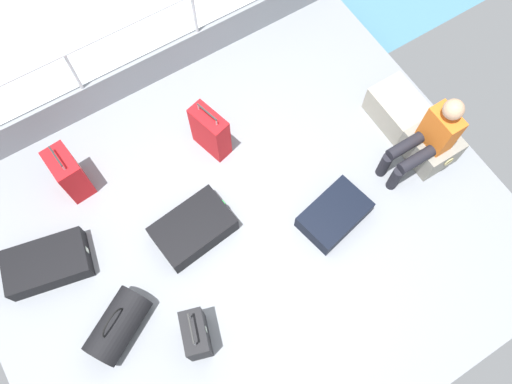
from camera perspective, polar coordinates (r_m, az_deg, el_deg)
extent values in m
cube|color=gray|center=(5.27, -0.92, -4.85)|extent=(4.40, 5.20, 0.06)
cube|color=gray|center=(6.00, -12.21, 13.01)|extent=(0.06, 5.20, 0.45)
cylinder|color=silver|center=(5.74, -18.92, 11.22)|extent=(0.04, 0.04, 1.00)
cylinder|color=silver|center=(5.92, -6.61, 17.67)|extent=(0.04, 0.04, 1.00)
cylinder|color=silver|center=(5.41, -13.89, 17.73)|extent=(0.04, 4.16, 0.04)
cube|color=white|center=(7.35, -16.59, 17.88)|extent=(2.40, 7.28, 0.01)
cube|color=#9E9989|center=(5.86, 15.45, 8.86)|extent=(0.61, 0.44, 0.35)
torus|color=tan|center=(5.91, 13.74, 11.51)|extent=(0.02, 0.12, 0.12)
torus|color=tan|center=(5.72, 17.54, 6.85)|extent=(0.02, 0.12, 0.12)
cube|color=gray|center=(5.73, 18.88, 4.82)|extent=(0.49, 0.46, 0.36)
torus|color=tan|center=(5.73, 17.55, 7.09)|extent=(0.02, 0.12, 0.12)
torus|color=tan|center=(5.63, 20.67, 3.17)|extent=(0.02, 0.12, 0.12)
cube|color=orange|center=(5.36, 19.84, 6.62)|extent=(0.34, 0.20, 0.48)
sphere|color=tan|center=(5.07, 21.13, 8.57)|extent=(0.20, 0.20, 0.20)
cylinder|color=black|center=(5.36, 17.41, 3.46)|extent=(0.12, 0.40, 0.12)
cylinder|color=black|center=(5.46, 15.20, 1.48)|extent=(0.11, 0.11, 0.36)
cylinder|color=black|center=(5.39, 16.26, 4.94)|extent=(0.12, 0.40, 0.12)
cylinder|color=black|center=(5.50, 14.08, 2.94)|extent=(0.11, 0.11, 0.36)
cube|color=black|center=(4.80, -6.67, -15.52)|extent=(0.43, 0.31, 0.51)
cylinder|color=#A5A8AD|center=(4.49, -7.44, -13.57)|extent=(0.02, 0.02, 0.17)
cylinder|color=#A5A8AD|center=(4.45, -6.85, -16.42)|extent=(0.02, 0.02, 0.17)
cylinder|color=#2D2D2D|center=(4.39, -7.28, -14.85)|extent=(0.24, 0.10, 0.02)
cube|color=silver|center=(4.62, -5.56, -14.97)|extent=(0.05, 0.02, 0.08)
cube|color=black|center=(5.25, 8.71, -2.53)|extent=(0.58, 0.77, 0.22)
cube|color=white|center=(5.37, 11.25, -0.03)|extent=(0.05, 0.02, 0.08)
cube|color=red|center=(5.50, -20.08, 1.97)|extent=(0.41, 0.28, 0.58)
cylinder|color=#A5A8AD|center=(5.28, -21.83, 4.40)|extent=(0.02, 0.02, 0.09)
cylinder|color=#A5A8AD|center=(5.15, -20.67, 2.58)|extent=(0.02, 0.02, 0.09)
cylinder|color=#2D2D2D|center=(5.18, -21.43, 3.72)|extent=(0.25, 0.04, 0.02)
cube|color=white|center=(5.46, -19.11, 2.90)|extent=(0.05, 0.01, 0.08)
cube|color=black|center=(5.17, -6.99, -4.08)|extent=(0.57, 0.82, 0.25)
cube|color=green|center=(5.14, -3.59, -1.25)|extent=(0.05, 0.01, 0.08)
cube|color=black|center=(5.43, -22.21, -7.40)|extent=(0.63, 0.88, 0.23)
cube|color=silver|center=(5.31, -18.27, -6.14)|extent=(0.05, 0.02, 0.08)
cube|color=red|center=(5.39, -5.11, 6.69)|extent=(0.45, 0.29, 0.61)
cylinder|color=#A5A8AD|center=(5.15, -6.43, 9.41)|extent=(0.02, 0.02, 0.09)
cylinder|color=#A5A8AD|center=(5.04, -4.42, 7.77)|extent=(0.02, 0.02, 0.09)
cylinder|color=#2D2D2D|center=(5.05, -5.48, 8.86)|extent=(0.27, 0.09, 0.02)
cube|color=white|center=(5.35, -4.41, 7.81)|extent=(0.05, 0.02, 0.08)
cylinder|color=black|center=(5.03, -15.10, -14.16)|extent=(0.62, 0.73, 0.34)
torus|color=black|center=(4.86, -15.63, -13.83)|extent=(0.16, 0.26, 0.29)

